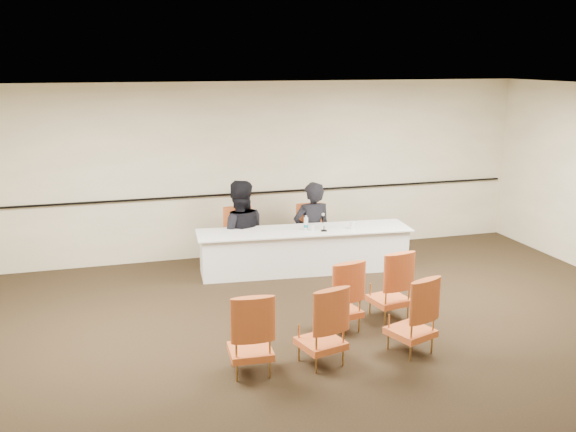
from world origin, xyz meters
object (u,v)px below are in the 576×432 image
object	(u,v)px
panelist_main_chair	(312,233)
aud_chair_front_right	(390,284)
aud_chair_front_mid	(340,295)
panelist_second_chair	(239,237)
panel_table	(304,250)
water_bottle	(306,223)
coffee_cup	(352,225)
panelist_main	(312,235)
drinking_glass	(312,228)
aud_chair_back_mid	(321,324)
aud_chair_back_left	(250,332)
panelist_second	(239,238)
aud_chair_back_right	(411,314)
microphone	(324,223)

from	to	relation	value
panelist_main_chair	aud_chair_front_right	world-z (taller)	same
aud_chair_front_mid	panelist_main_chair	bearing A→B (deg)	67.09
panelist_second_chair	aud_chair_front_right	bearing A→B (deg)	-58.00
panel_table	water_bottle	world-z (taller)	water_bottle
coffee_cup	aud_chair_front_right	distance (m)	2.03
panelist_main	panelist_second_chair	bearing A→B (deg)	-6.55
drinking_glass	panelist_main_chair	bearing A→B (deg)	71.46
aud_chair_front_mid	aud_chair_front_right	distance (m)	0.80
aud_chair_front_right	aud_chair_back_mid	size ratio (longest dim) A/B	1.00
panel_table	aud_chair_front_right	bearing A→B (deg)	-72.58
water_bottle	aud_chair_back_left	bearing A→B (deg)	-117.74
panelist_second	drinking_glass	bearing A→B (deg)	152.42
panel_table	panelist_second	xyz separation A→B (m)	(-0.94, 0.61, 0.12)
coffee_cup	aud_chair_front_right	world-z (taller)	aud_chair_front_right
panelist_main_chair	water_bottle	xyz separation A→B (m)	(-0.28, -0.52, 0.33)
panelist_main_chair	aud_chair_front_right	xyz separation A→B (m)	(0.18, -2.69, 0.00)
panel_table	aud_chair_back_right	bearing A→B (deg)	-79.96
drinking_glass	aud_chair_front_mid	size ratio (longest dim) A/B	0.11
microphone	aud_chair_back_left	xyz separation A→B (m)	(-1.91, -2.99, -0.35)
panelist_second_chair	aud_chair_front_right	xyz separation A→B (m)	(1.43, -2.80, 0.00)
panel_table	drinking_glass	world-z (taller)	drinking_glass
panel_table	aud_chair_front_mid	xyz separation A→B (m)	(-0.29, -2.38, 0.13)
panelist_main_chair	aud_chair_back_right	xyz separation A→B (m)	(-0.02, -3.70, 0.00)
panelist_main	panelist_second_chair	size ratio (longest dim) A/B	1.93
microphone	aud_chair_back_mid	distance (m)	3.23
panelist_main_chair	panel_table	bearing A→B (deg)	-116.08
panelist_main	panel_table	bearing A→B (deg)	57.37
aud_chair_front_mid	aud_chair_back_mid	size ratio (longest dim) A/B	1.00
coffee_cup	panelist_main_chair	bearing A→B (deg)	122.97
panel_table	panelist_main_chair	world-z (taller)	panelist_main_chair
aud_chair_front_mid	aud_chair_back_left	size ratio (longest dim) A/B	1.00
panel_table	aud_chair_front_right	size ratio (longest dim) A/B	3.63
microphone	aud_chair_front_mid	distance (m)	2.30
aud_chair_back_right	panelist_second	bearing A→B (deg)	88.32
panelist_main_chair	coffee_cup	distance (m)	0.87
aud_chair_front_mid	aud_chair_front_right	bearing A→B (deg)	2.85
water_bottle	aud_chair_back_left	xyz separation A→B (m)	(-1.66, -3.15, -0.33)
panelist_main_chair	aud_chair_back_right	bearing A→B (deg)	-85.32
water_bottle	drinking_glass	xyz separation A→B (m)	(0.08, -0.07, -0.07)
aud_chair_front_mid	panel_table	bearing A→B (deg)	71.74
water_bottle	aud_chair_front_right	world-z (taller)	aud_chair_front_right
panel_table	aud_chair_back_left	xyz separation A→B (m)	(-1.64, -3.17, 0.13)
aud_chair_back_mid	panelist_second_chair	bearing A→B (deg)	77.35
water_bottle	aud_chair_front_right	bearing A→B (deg)	-78.02
aud_chair_front_right	aud_chair_front_mid	bearing A→B (deg)	-175.46
aud_chair_front_mid	aud_chair_back_right	size ratio (longest dim) A/B	1.00
aud_chair_front_right	aud_chair_back_mid	distance (m)	1.65
panelist_main	aud_chair_back_left	world-z (taller)	panelist_main
drinking_glass	microphone	bearing A→B (deg)	-27.23
panelist_second_chair	water_bottle	xyz separation A→B (m)	(0.97, -0.63, 0.33)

